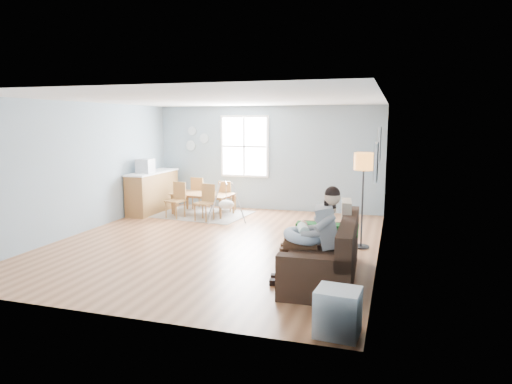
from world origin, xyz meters
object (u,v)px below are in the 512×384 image
(storage_cube, at_px, (337,312))
(counter, at_px, (153,191))
(father, at_px, (315,232))
(chair_sw, at_px, (177,198))
(chair_ne, at_px, (226,195))
(sofa, at_px, (327,257))
(toddler, at_px, (323,225))
(chair_nw, at_px, (199,191))
(monitor, at_px, (145,166))
(baby_swing, at_px, (226,204))
(floor_lamp, at_px, (364,170))
(dining_table, at_px, (202,204))
(chair_se, at_px, (206,200))

(storage_cube, distance_m, counter, 7.72)
(father, distance_m, chair_sw, 5.34)
(chair_sw, height_order, chair_ne, chair_sw)
(father, relative_size, chair_ne, 1.77)
(chair_ne, bearing_deg, sofa, -53.01)
(toddler, distance_m, chair_nw, 5.67)
(toddler, relative_size, chair_ne, 1.09)
(counter, xyz_separation_m, monitor, (0.01, -0.35, 0.69))
(chair_ne, bearing_deg, baby_swing, -69.45)
(sofa, relative_size, floor_lamp, 1.29)
(toddler, bearing_deg, chair_ne, 127.58)
(father, xyz_separation_m, chair_ne, (-3.07, 4.57, -0.32))
(sofa, xyz_separation_m, chair_sw, (-4.09, 3.24, 0.16))
(dining_table, xyz_separation_m, monitor, (-1.35, -0.38, 0.95))
(floor_lamp, xyz_separation_m, chair_ne, (-3.57, 2.43, -1.00))
(sofa, distance_m, dining_table, 5.23)
(sofa, relative_size, chair_se, 2.65)
(toddler, bearing_deg, monitor, 147.32)
(father, distance_m, monitor, 6.12)
(sofa, bearing_deg, storage_cube, -78.13)
(sofa, height_order, counter, counter)
(dining_table, bearing_deg, floor_lamp, -19.18)
(chair_sw, height_order, baby_swing, baby_swing)
(storage_cube, bearing_deg, chair_sw, 131.51)
(dining_table, distance_m, chair_sw, 0.70)
(toddler, distance_m, chair_se, 4.37)
(father, relative_size, chair_sw, 1.66)
(chair_sw, bearing_deg, storage_cube, -48.49)
(floor_lamp, xyz_separation_m, dining_table, (-4.02, 1.92, -1.18))
(toddler, bearing_deg, chair_sw, 142.81)
(toddler, xyz_separation_m, chair_se, (-3.21, 2.95, -0.28))
(storage_cube, distance_m, chair_sw, 6.75)
(sofa, distance_m, chair_sw, 5.22)
(dining_table, xyz_separation_m, baby_swing, (0.83, -0.50, 0.14))
(baby_swing, bearing_deg, chair_nw, 137.34)
(toddler, height_order, storage_cube, toddler)
(dining_table, bearing_deg, chair_se, -52.66)
(toddler, relative_size, floor_lamp, 0.50)
(floor_lamp, distance_m, chair_ne, 4.43)
(father, height_order, chair_se, father)
(chair_ne, height_order, counter, counter)
(father, bearing_deg, monitor, 142.91)
(chair_sw, bearing_deg, sofa, -38.41)
(toddler, bearing_deg, storage_cube, -76.83)
(chair_sw, xyz_separation_m, chair_se, (0.79, -0.08, -0.00))
(storage_cube, bearing_deg, baby_swing, 122.38)
(father, xyz_separation_m, chair_se, (-3.17, 3.49, -0.28))
(floor_lamp, height_order, monitor, floor_lamp)
(dining_table, height_order, chair_se, chair_se)
(chair_nw, height_order, baby_swing, baby_swing)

